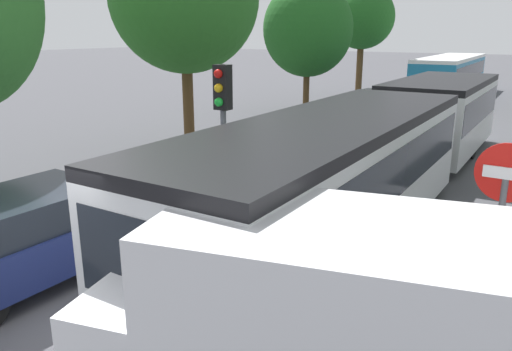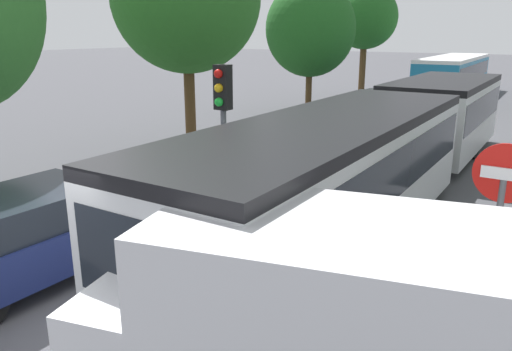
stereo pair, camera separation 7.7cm
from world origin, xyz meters
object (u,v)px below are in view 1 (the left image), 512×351
object	(u,v)px
queued_car_blue	(376,108)
white_van	(342,324)
traffic_light	(223,110)
tree_left_far	(308,29)
city_bus_rear	(450,73)
queued_car_navy	(36,234)
no_entry_sign	(500,221)
tree_left_distant	(362,18)
queued_car_white	(335,128)
queued_car_tan	(227,167)
articulated_bus	(390,140)

from	to	relation	value
queued_car_blue	white_van	xyz separation A→B (m)	(5.93, -17.38, 0.47)
traffic_light	tree_left_far	world-z (taller)	tree_left_far
tree_left_far	traffic_light	bearing A→B (deg)	-68.89
city_bus_rear	queued_car_blue	world-z (taller)	city_bus_rear
queued_car_blue	white_van	world-z (taller)	white_van
queued_car_navy	no_entry_sign	xyz separation A→B (m)	(6.72, 1.71, 1.10)
city_bus_rear	queued_car_blue	distance (m)	13.03
no_entry_sign	queued_car_blue	bearing A→B (deg)	-155.45
queued_car_blue	tree_left_distant	bearing A→B (deg)	26.86
traffic_light	tree_left_far	bearing A→B (deg)	-161.19
queued_car_white	queued_car_navy	bearing A→B (deg)	179.52
white_van	tree_left_far	size ratio (longest dim) A/B	0.82
queued_car_tan	queued_car_white	bearing A→B (deg)	-0.68
queued_car_white	no_entry_sign	size ratio (longest dim) A/B	1.56
articulated_bus	queued_car_white	xyz separation A→B (m)	(-3.31, 4.07, -0.69)
queued_car_tan	queued_car_navy	bearing A→B (deg)	179.76
queued_car_blue	traffic_light	size ratio (longest dim) A/B	1.29
articulated_bus	tree_left_distant	bearing A→B (deg)	-157.05
traffic_light	tree_left_far	xyz separation A→B (m)	(-5.62, 14.57, 1.66)
articulated_bus	queued_car_white	size ratio (longest dim) A/B	3.89
city_bus_rear	tree_left_distant	bearing A→B (deg)	131.35
queued_car_navy	tree_left_far	world-z (taller)	tree_left_far
city_bus_rear	queued_car_tan	world-z (taller)	city_bus_rear
queued_car_tan	traffic_light	bearing A→B (deg)	-145.37
tree_left_far	queued_car_blue	bearing A→B (deg)	-16.35
no_entry_sign	tree_left_far	world-z (taller)	tree_left_far
city_bus_rear	queued_car_navy	size ratio (longest dim) A/B	2.65
queued_car_blue	tree_left_distant	world-z (taller)	tree_left_distant
queued_car_navy	tree_left_far	bearing A→B (deg)	14.09
traffic_light	queued_car_white	bearing A→B (deg)	-174.96
no_entry_sign	queued_car_tan	bearing A→B (deg)	-118.61
city_bus_rear	no_entry_sign	xyz separation A→B (m)	(6.77, -28.31, 0.42)
queued_car_tan	white_van	bearing A→B (deg)	-135.14
queued_car_white	traffic_light	bearing A→B (deg)	-172.20
queued_car_navy	tree_left_distant	world-z (taller)	tree_left_distant
city_bus_rear	no_entry_sign	size ratio (longest dim) A/B	4.17
queued_car_navy	traffic_light	distance (m)	4.22
queued_car_blue	no_entry_sign	xyz separation A→B (m)	(6.99, -15.30, 1.11)
queued_car_blue	no_entry_sign	distance (m)	16.86
articulated_bus	queued_car_navy	world-z (taller)	articulated_bus
traffic_light	queued_car_navy	bearing A→B (deg)	-20.54
queued_car_blue	white_van	bearing A→B (deg)	-160.71
queued_car_tan	queued_car_blue	distance (m)	11.68
traffic_light	tree_left_distant	size ratio (longest dim) A/B	0.50
queued_car_white	no_entry_sign	bearing A→B (deg)	-145.98
queued_car_blue	queued_car_white	bearing A→B (deg)	-174.70
queued_car_white	tree_left_distant	world-z (taller)	tree_left_distant
white_van	traffic_light	size ratio (longest dim) A/B	1.57
city_bus_rear	tree_left_far	distance (m)	12.86
queued_car_white	queued_car_blue	xyz separation A→B (m)	(-0.46, 5.46, -0.00)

